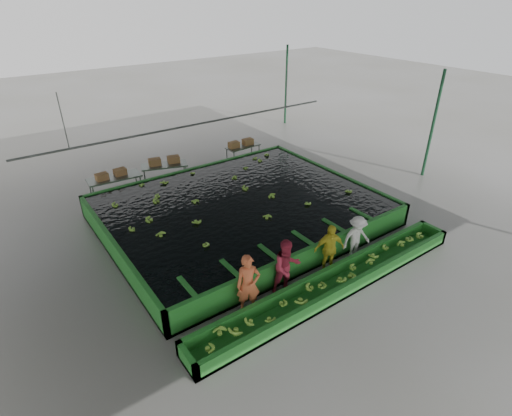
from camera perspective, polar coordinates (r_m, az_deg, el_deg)
ground at (r=14.73m, az=1.13°, el=-4.18°), size 80.00×80.00×0.00m
shed_roof at (r=12.73m, az=1.35°, el=15.09°), size 20.00×22.00×0.04m
shed_posts at (r=13.53m, az=1.23°, el=4.75°), size 20.00×22.00×5.00m
flotation_tank at (r=15.55m, az=-2.14°, el=-0.34°), size 10.00×8.00×0.90m
tank_water at (r=15.36m, az=-2.17°, el=0.97°), size 9.70×7.70×0.00m
sorting_trough at (r=12.44m, az=11.23°, el=-10.48°), size 10.00×1.00×0.50m
cableway_rail at (r=17.38m, az=-8.84°, el=11.67°), size 0.08×0.08×14.00m
rail_hanger_left at (r=15.61m, az=-25.86°, el=11.06°), size 0.04×0.04×2.00m
rail_hanger_right at (r=19.80m, az=4.41°, el=16.99°), size 0.04×0.04×2.00m
worker_a at (r=11.12m, az=-1.11°, el=-10.86°), size 0.79×0.67×1.83m
worker_b at (r=11.78m, az=4.43°, el=-8.42°), size 0.99×0.83×1.80m
worker_c at (r=12.79m, az=10.41°, el=-5.77°), size 1.09×0.74×1.71m
worker_d at (r=13.64m, az=14.16°, el=-4.16°), size 1.13×0.81×1.59m
packing_table_left at (r=18.28m, az=-19.36°, el=2.79°), size 2.25×1.04×1.00m
packing_table_mid at (r=19.11m, az=-12.84°, el=4.77°), size 2.23×1.45×0.94m
packing_table_right at (r=21.27m, az=-1.85°, el=7.82°), size 1.88×0.84×0.83m
box_stack_left at (r=18.08m, az=-19.92°, el=4.16°), size 1.32×0.45×0.28m
box_stack_mid at (r=19.01m, az=-12.93°, el=6.19°), size 1.46×0.70×0.30m
box_stack_right at (r=21.10m, az=-2.16°, el=8.86°), size 1.40×0.41×0.30m
floating_bananas at (r=15.96m, az=-3.76°, el=2.06°), size 8.45×5.76×0.12m
trough_bananas at (r=12.34m, az=11.29°, el=-9.93°), size 9.15×0.61×0.12m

